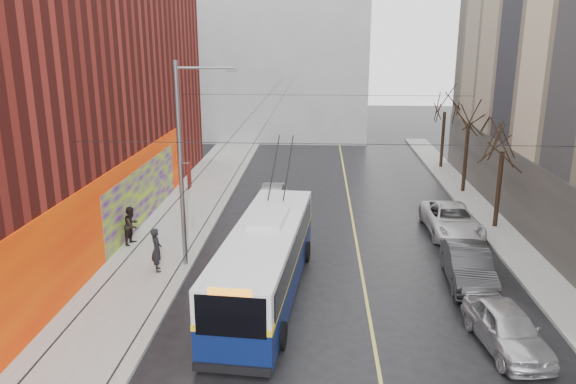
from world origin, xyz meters
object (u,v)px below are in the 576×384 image
(tree_near, at_px, (504,136))
(tree_far, at_px, (445,102))
(tree_mid, at_px, (469,113))
(streetlight_pole, at_px, (184,161))
(parked_car_b, at_px, (468,266))
(pedestrian_a, at_px, (157,250))
(trolleybus, at_px, (265,260))
(parked_car_a, at_px, (507,328))
(pedestrian_b, at_px, (132,225))
(following_car, at_px, (271,197))
(parked_car_c, at_px, (451,220))

(tree_near, bearing_deg, tree_far, 90.00)
(tree_far, bearing_deg, tree_mid, -90.00)
(streetlight_pole, height_order, parked_car_b, streetlight_pole)
(streetlight_pole, distance_m, pedestrian_a, 4.00)
(trolleybus, height_order, parked_car_a, trolleybus)
(tree_mid, height_order, trolleybus, tree_mid)
(tree_mid, relative_size, pedestrian_b, 3.56)
(pedestrian_b, bearing_deg, following_car, -31.87)
(tree_mid, bearing_deg, parked_car_b, -102.87)
(trolleybus, relative_size, pedestrian_b, 6.20)
(trolleybus, xyz_separation_m, parked_car_b, (8.27, 1.64, -0.73))
(pedestrian_a, bearing_deg, trolleybus, -134.31)
(trolleybus, xyz_separation_m, pedestrian_a, (-4.85, 1.85, -0.40))
(parked_car_b, height_order, pedestrian_a, pedestrian_a)
(parked_car_b, bearing_deg, pedestrian_a, -177.30)
(trolleybus, xyz_separation_m, pedestrian_b, (-6.98, 5.00, -0.43))
(parked_car_a, bearing_deg, tree_far, 75.32)
(parked_car_b, bearing_deg, tree_mid, 80.77)
(trolleybus, distance_m, pedestrian_a, 5.21)
(following_car, relative_size, pedestrian_b, 2.49)
(parked_car_a, distance_m, following_car, 17.11)
(trolleybus, xyz_separation_m, parked_car_c, (8.94, 7.74, -0.77))
(pedestrian_b, bearing_deg, pedestrian_a, -132.46)
(trolleybus, xyz_separation_m, parked_car_a, (8.27, -3.37, -0.79))
(pedestrian_b, bearing_deg, trolleybus, -112.16)
(streetlight_pole, xyz_separation_m, tree_near, (15.14, 6.00, 0.13))
(tree_mid, height_order, tree_far, tree_mid)
(pedestrian_b, bearing_deg, parked_car_b, -88.96)
(pedestrian_a, bearing_deg, streetlight_pole, -79.50)
(parked_car_c, bearing_deg, following_car, 158.86)
(following_car, height_order, pedestrian_a, pedestrian_a)
(parked_car_b, xyz_separation_m, pedestrian_a, (-13.13, 0.21, 0.33))
(streetlight_pole, distance_m, tree_far, 25.09)
(trolleybus, relative_size, parked_car_b, 2.46)
(trolleybus, distance_m, following_car, 11.25)
(streetlight_pole, xyz_separation_m, tree_mid, (15.14, 13.00, 0.41))
(tree_far, relative_size, trolleybus, 0.56)
(tree_far, bearing_deg, parked_car_c, -99.65)
(parked_car_a, xyz_separation_m, parked_car_c, (0.67, 11.11, 0.02))
(tree_mid, height_order, pedestrian_b, tree_mid)
(tree_mid, bearing_deg, streetlight_pole, -139.35)
(streetlight_pole, height_order, parked_car_c, streetlight_pole)
(tree_far, bearing_deg, pedestrian_b, -136.28)
(parked_car_a, height_order, parked_car_c, parked_car_c)
(tree_mid, relative_size, parked_car_c, 1.24)
(streetlight_pole, height_order, tree_near, streetlight_pole)
(tree_near, relative_size, tree_mid, 0.96)
(parked_car_b, bearing_deg, streetlight_pole, 178.80)
(streetlight_pole, relative_size, parked_car_b, 1.90)
(streetlight_pole, distance_m, following_car, 9.91)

